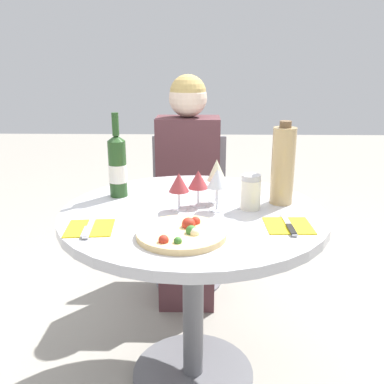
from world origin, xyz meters
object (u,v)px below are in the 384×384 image
wine_bottle (118,166)px  pizza_large (182,233)px  tall_carafe (283,165)px  chair_behind_diner (189,212)px  seated_diner (188,197)px  dining_table (193,247)px

wine_bottle → pizza_large: bearing=-56.2°
tall_carafe → pizza_large: bearing=-137.1°
chair_behind_diner → seated_diner: (-0.00, -0.14, 0.14)m
chair_behind_diner → wine_bottle: bearing=69.6°
seated_diner → pizza_large: (0.02, -0.97, 0.20)m
chair_behind_diner → seated_diner: 0.19m
pizza_large → tall_carafe: 0.52m
chair_behind_diner → tall_carafe: (0.38, -0.77, 0.47)m
dining_table → tall_carafe: bearing=14.7°
chair_behind_diner → seated_diner: seated_diner is taller
wine_bottle → tall_carafe: (0.64, -0.07, 0.02)m
pizza_large → wine_bottle: wine_bottle is taller
pizza_large → tall_carafe: size_ratio=0.90×
seated_diner → tall_carafe: size_ratio=3.79×
seated_diner → pizza_large: seated_diner is taller
dining_table → chair_behind_diner: (-0.04, 0.86, -0.17)m
pizza_large → dining_table: bearing=83.4°
chair_behind_diner → seated_diner: size_ratio=0.70×
seated_diner → chair_behind_diner: bearing=-90.0°
dining_table → tall_carafe: tall_carafe is taller
pizza_large → wine_bottle: size_ratio=0.84×
chair_behind_diner → seated_diner: bearing=90.0°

